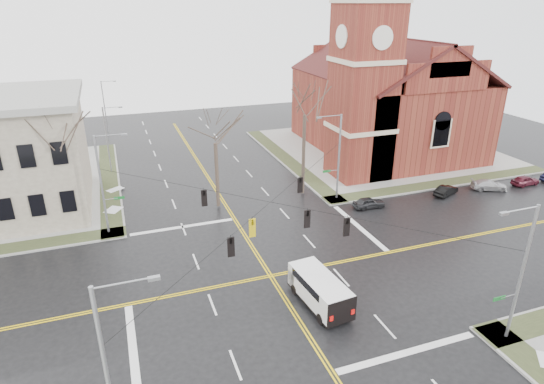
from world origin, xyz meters
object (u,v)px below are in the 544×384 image
object	(u,v)px
church	(383,90)
tree_nw_near	(215,139)
signal_pole_sw	(110,369)
tree_nw_far	(60,139)
signal_pole_se	(520,271)
signal_pole_nw	(103,182)
signal_pole_ne	(337,155)
parked_car_d	(525,180)
streetlight_north_a	(108,137)
tree_ne	(305,110)
parked_car_a	(369,203)
parked_car_c	(489,185)
cargo_van	(318,287)
streetlight_north_b	(105,104)
parked_car_b	(446,190)

from	to	relation	value
church	tree_nw_near	world-z (taller)	church
church	signal_pole_sw	size ratio (longest dim) A/B	3.06
tree_nw_far	church	bearing A→B (deg)	16.50
signal_pole_se	tree_nw_far	distance (m)	35.78
church	signal_pole_nw	size ratio (longest dim) A/B	3.06
church	tree_nw_far	xyz separation A→B (m)	(-39.05, -11.56, 0.20)
signal_pole_ne	parked_car_d	size ratio (longest dim) A/B	2.66
church	signal_pole_sw	distance (m)	51.29
signal_pole_sw	signal_pole_se	bearing A→B (deg)	0.00
streetlight_north_a	tree_ne	size ratio (longest dim) A/B	0.62
tree_nw_near	parked_car_a	bearing A→B (deg)	-20.37
church	signal_pole_ne	distance (m)	19.22
signal_pole_sw	tree_nw_near	world-z (taller)	tree_nw_near
tree_nw_far	tree_nw_near	size ratio (longest dim) A/B	1.20
parked_car_a	parked_car_c	distance (m)	15.14
signal_pole_se	parked_car_d	xyz separation A→B (m)	(22.29, 19.33, -4.37)
signal_pole_sw	tree_ne	size ratio (longest dim) A/B	0.70
signal_pole_sw	cargo_van	world-z (taller)	signal_pole_sw
signal_pole_se	parked_car_a	xyz separation A→B (m)	(2.23, 19.89, -4.39)
signal_pole_ne	signal_pole_se	bearing A→B (deg)	-90.00
streetlight_north_b	tree_nw_near	world-z (taller)	tree_nw_near
signal_pole_sw	streetlight_north_a	xyz separation A→B (m)	(0.67, 39.50, -0.48)
parked_car_a	signal_pole_sw	bearing A→B (deg)	130.90
signal_pole_se	tree_nw_far	bearing A→B (deg)	136.01
signal_pole_se	streetlight_north_b	distance (m)	63.43
cargo_van	tree_nw_far	xyz separation A→B (m)	(-16.26, 17.43, 7.39)
signal_pole_se	streetlight_north_a	world-z (taller)	signal_pole_se
parked_car_a	tree_nw_far	bearing A→B (deg)	82.41
signal_pole_ne	signal_pole_nw	distance (m)	22.64
streetlight_north_b	signal_pole_se	bearing A→B (deg)	-69.73
signal_pole_nw	signal_pole_sw	bearing A→B (deg)	-90.00
church	tree_ne	xyz separation A→B (m)	(-16.12, -10.79, 0.86)
signal_pole_nw	streetlight_north_a	distance (m)	16.52
parked_car_d	parked_car_c	bearing A→B (deg)	84.58
tree_nw_near	signal_pole_ne	bearing A→B (deg)	-10.38
cargo_van	tree_nw_far	bearing A→B (deg)	127.53
parked_car_b	streetlight_north_b	bearing A→B (deg)	19.04
streetlight_north_a	parked_car_b	bearing A→B (deg)	-30.05
church	signal_pole_se	distance (m)	38.85
signal_pole_sw	streetlight_north_a	bearing A→B (deg)	89.03
signal_pole_nw	cargo_van	xyz separation A→B (m)	(13.30, -15.71, -3.70)
signal_pole_ne	parked_car_a	bearing A→B (deg)	-54.37
signal_pole_sw	streetlight_north_a	world-z (taller)	signal_pole_sw
parked_car_b	signal_pole_sw	bearing A→B (deg)	98.63
church	parked_car_b	distance (m)	18.20
signal_pole_se	tree_nw_far	world-z (taller)	tree_nw_far
parked_car_d	cargo_van	bearing A→B (deg)	108.66
signal_pole_ne	streetlight_north_b	bearing A→B (deg)	121.05
signal_pole_sw	tree_ne	distance (m)	32.67
parked_car_b	parked_car_d	distance (m)	10.50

